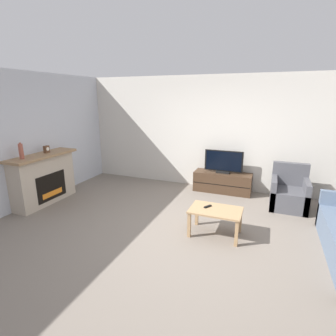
{
  "coord_description": "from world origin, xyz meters",
  "views": [
    {
      "loc": [
        1.28,
        -3.79,
        2.2
      ],
      "look_at": [
        -0.55,
        0.81,
        0.85
      ],
      "focal_mm": 28.0,
      "sensor_mm": 36.0,
      "label": 1
    }
  ],
  "objects_px": {
    "tv": "(224,163)",
    "coffee_table": "(216,213)",
    "armchair": "(289,194)",
    "mantel_clock": "(47,149)",
    "remote": "(208,206)",
    "fireplace": "(44,178)",
    "tv_stand": "(222,182)",
    "mantel_vase_left": "(21,151)"
  },
  "relations": [
    {
      "from": "mantel_vase_left",
      "to": "mantel_clock",
      "type": "relative_size",
      "value": 2.11
    },
    {
      "from": "fireplace",
      "to": "remote",
      "type": "height_order",
      "value": "fireplace"
    },
    {
      "from": "remote",
      "to": "fireplace",
      "type": "bearing_deg",
      "value": -148.33
    },
    {
      "from": "mantel_vase_left",
      "to": "tv",
      "type": "xyz_separation_m",
      "value": [
        3.38,
        2.5,
        -0.49
      ]
    },
    {
      "from": "fireplace",
      "to": "tv",
      "type": "distance_m",
      "value": 3.97
    },
    {
      "from": "coffee_table",
      "to": "remote",
      "type": "relative_size",
      "value": 5.54
    },
    {
      "from": "tv",
      "to": "mantel_clock",
      "type": "bearing_deg",
      "value": -150.73
    },
    {
      "from": "coffee_table",
      "to": "tv",
      "type": "bearing_deg",
      "value": 97.09
    },
    {
      "from": "mantel_vase_left",
      "to": "tv_stand",
      "type": "distance_m",
      "value": 4.32
    },
    {
      "from": "tv_stand",
      "to": "coffee_table",
      "type": "xyz_separation_m",
      "value": [
        0.26,
        -2.07,
        0.14
      ]
    },
    {
      "from": "tv_stand",
      "to": "coffee_table",
      "type": "relative_size",
      "value": 1.61
    },
    {
      "from": "tv_stand",
      "to": "tv",
      "type": "height_order",
      "value": "tv"
    },
    {
      "from": "mantel_vase_left",
      "to": "mantel_clock",
      "type": "height_order",
      "value": "mantel_vase_left"
    },
    {
      "from": "tv",
      "to": "armchair",
      "type": "distance_m",
      "value": 1.54
    },
    {
      "from": "tv",
      "to": "remote",
      "type": "xyz_separation_m",
      "value": [
        0.11,
        -2.02,
        -0.26
      ]
    },
    {
      "from": "fireplace",
      "to": "mantel_clock",
      "type": "relative_size",
      "value": 9.98
    },
    {
      "from": "fireplace",
      "to": "remote",
      "type": "relative_size",
      "value": 10.05
    },
    {
      "from": "mantel_clock",
      "to": "remote",
      "type": "bearing_deg",
      "value": -2.08
    },
    {
      "from": "armchair",
      "to": "remote",
      "type": "bearing_deg",
      "value": -128.96
    },
    {
      "from": "tv_stand",
      "to": "armchair",
      "type": "bearing_deg",
      "value": -15.94
    },
    {
      "from": "mantel_vase_left",
      "to": "tv",
      "type": "relative_size",
      "value": 0.36
    },
    {
      "from": "tv",
      "to": "armchair",
      "type": "bearing_deg",
      "value": -15.86
    },
    {
      "from": "tv",
      "to": "coffee_table",
      "type": "bearing_deg",
      "value": -82.91
    },
    {
      "from": "fireplace",
      "to": "remote",
      "type": "bearing_deg",
      "value": 0.37
    },
    {
      "from": "mantel_clock",
      "to": "tv",
      "type": "height_order",
      "value": "mantel_clock"
    },
    {
      "from": "tv",
      "to": "mantel_vase_left",
      "type": "bearing_deg",
      "value": -143.6
    },
    {
      "from": "mantel_vase_left",
      "to": "remote",
      "type": "xyz_separation_m",
      "value": [
        3.5,
        0.47,
        -0.75
      ]
    },
    {
      "from": "armchair",
      "to": "mantel_clock",
      "type": "bearing_deg",
      "value": -162.75
    },
    {
      "from": "mantel_vase_left",
      "to": "remote",
      "type": "bearing_deg",
      "value": 7.68
    },
    {
      "from": "mantel_clock",
      "to": "armchair",
      "type": "bearing_deg",
      "value": 17.25
    },
    {
      "from": "armchair",
      "to": "remote",
      "type": "relative_size",
      "value": 5.89
    },
    {
      "from": "armchair",
      "to": "coffee_table",
      "type": "distance_m",
      "value": 2.03
    },
    {
      "from": "fireplace",
      "to": "tv",
      "type": "xyz_separation_m",
      "value": [
        3.4,
        2.05,
        0.18
      ]
    },
    {
      "from": "tv_stand",
      "to": "armchair",
      "type": "distance_m",
      "value": 1.48
    },
    {
      "from": "tv",
      "to": "fireplace",
      "type": "bearing_deg",
      "value": -148.97
    },
    {
      "from": "tv",
      "to": "armchair",
      "type": "height_order",
      "value": "tv"
    },
    {
      "from": "tv_stand",
      "to": "mantel_vase_left",
      "type": "bearing_deg",
      "value": -143.58
    },
    {
      "from": "mantel_clock",
      "to": "tv",
      "type": "distance_m",
      "value": 3.9
    },
    {
      "from": "mantel_vase_left",
      "to": "tv",
      "type": "distance_m",
      "value": 4.23
    },
    {
      "from": "mantel_vase_left",
      "to": "coffee_table",
      "type": "xyz_separation_m",
      "value": [
        3.64,
        0.43,
        -0.83
      ]
    },
    {
      "from": "fireplace",
      "to": "tv",
      "type": "bearing_deg",
      "value": 31.03
    },
    {
      "from": "mantel_clock",
      "to": "coffee_table",
      "type": "height_order",
      "value": "mantel_clock"
    }
  ]
}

